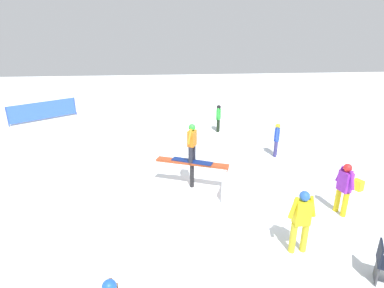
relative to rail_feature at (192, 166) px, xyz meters
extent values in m
plane|color=white|center=(0.00, 0.00, -0.75)|extent=(60.00, 60.00, 0.00)
cylinder|color=black|center=(0.00, 0.00, -0.34)|extent=(0.14, 0.14, 0.82)
cube|color=#A53F1E|center=(0.00, 0.00, 0.10)|extent=(2.30, 1.17, 0.08)
cube|color=white|center=(-1.87, 0.78, -0.40)|extent=(2.24, 2.08, 0.71)
cube|color=navy|center=(0.00, 0.00, 0.16)|extent=(1.32, 0.85, 0.03)
cylinder|color=#242530|center=(-0.06, -0.12, 0.43)|extent=(0.14, 0.14, 0.51)
cylinder|color=#242530|center=(0.06, 0.12, 0.43)|extent=(0.14, 0.14, 0.51)
cube|color=orange|center=(0.00, 0.00, 0.93)|extent=(0.33, 0.39, 0.49)
cylinder|color=orange|center=(-0.09, -0.19, 1.05)|extent=(0.22, 0.32, 0.45)
cylinder|color=orange|center=(0.09, 0.19, 1.05)|extent=(0.22, 0.32, 0.45)
sphere|color=green|center=(0.00, 0.00, 1.29)|extent=(0.21, 0.21, 0.21)
cylinder|color=yellow|center=(-3.96, 2.14, -0.40)|extent=(0.15, 0.15, 0.71)
cylinder|color=yellow|center=(-3.91, 1.87, -0.40)|extent=(0.15, 0.15, 0.71)
cube|color=purple|center=(-3.93, 2.01, 0.24)|extent=(0.27, 0.38, 0.57)
cylinder|color=purple|center=(-3.97, 2.22, 0.37)|extent=(0.12, 0.24, 0.51)
cylinder|color=purple|center=(-3.89, 1.79, 0.37)|extent=(0.12, 0.24, 0.51)
sphere|color=red|center=(-3.93, 2.01, 0.64)|extent=(0.22, 0.22, 0.22)
cylinder|color=gold|center=(-2.21, 3.38, -0.38)|extent=(0.15, 0.15, 0.75)
cylinder|color=gold|center=(-1.93, 3.38, -0.38)|extent=(0.15, 0.15, 0.75)
cube|color=yellow|center=(-2.07, 3.38, 0.29)|extent=(0.36, 0.22, 0.58)
cylinder|color=yellow|center=(-2.29, 3.38, 0.42)|extent=(0.21, 0.09, 0.52)
cylinder|color=yellow|center=(-1.85, 3.39, 0.42)|extent=(0.21, 0.09, 0.52)
sphere|color=blue|center=(-2.07, 3.38, 0.69)|extent=(0.23, 0.23, 0.23)
cylinder|color=black|center=(-2.05, -6.02, -0.43)|extent=(0.14, 0.14, 0.65)
cylinder|color=black|center=(-1.97, -5.78, -0.43)|extent=(0.14, 0.14, 0.65)
cube|color=green|center=(-2.01, -5.90, 0.16)|extent=(0.29, 0.37, 0.53)
cylinder|color=green|center=(-2.07, -6.09, 0.28)|extent=(0.14, 0.23, 0.47)
cylinder|color=green|center=(-1.95, -5.70, 0.28)|extent=(0.14, 0.23, 0.47)
sphere|color=black|center=(-2.01, -5.90, 0.53)|extent=(0.21, 0.21, 0.21)
cylinder|color=navy|center=(-3.67, -2.22, -0.42)|extent=(0.13, 0.13, 0.66)
cylinder|color=navy|center=(-3.78, -2.44, -0.42)|extent=(0.13, 0.13, 0.66)
cube|color=blue|center=(-3.72, -2.33, 0.17)|extent=(0.31, 0.37, 0.52)
cylinder|color=blue|center=(-3.63, -2.15, 0.28)|extent=(0.16, 0.21, 0.46)
cylinder|color=blue|center=(-3.81, -2.50, 0.28)|extent=(0.16, 0.21, 0.46)
sphere|color=yellow|center=(-3.72, -2.33, 0.53)|extent=(0.20, 0.20, 0.20)
sphere|color=blue|center=(1.77, 5.34, 0.58)|extent=(0.21, 0.21, 0.21)
cube|color=white|center=(5.01, 1.92, -0.74)|extent=(1.49, 0.89, 0.02)
cube|color=#3F3F44|center=(-3.27, 4.38, -0.53)|extent=(0.24, 0.35, 0.44)
cube|color=black|center=(-3.25, 4.37, -0.07)|extent=(0.26, 0.39, 0.40)
cube|color=yellow|center=(-5.29, 0.79, -0.58)|extent=(0.31, 0.36, 0.34)
cylinder|color=blue|center=(6.22, -10.24, -0.20)|extent=(0.06, 0.06, 1.10)
cylinder|color=blue|center=(9.19, -7.94, -0.20)|extent=(0.06, 0.06, 1.10)
cube|color=blue|center=(7.71, -9.09, -0.15)|extent=(2.98, 2.31, 0.99)
camera|label=1|loc=(0.95, 8.74, 3.94)|focal=28.00mm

